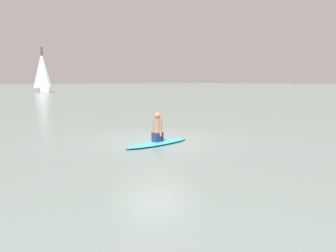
# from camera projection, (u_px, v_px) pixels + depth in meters

# --- Properties ---
(ground_plane) EXTENTS (400.00, 400.00, 0.00)m
(ground_plane) POSITION_uv_depth(u_px,v_px,m) (156.00, 141.00, 12.29)
(ground_plane) COLOR slate
(surfboard) EXTENTS (2.84, 0.87, 0.11)m
(surfboard) POSITION_uv_depth(u_px,v_px,m) (158.00, 143.00, 11.63)
(surfboard) COLOR #339EC6
(surfboard) RESTS_ON ground
(person_paddler) EXTENTS (0.35, 0.45, 1.02)m
(person_paddler) POSITION_uv_depth(u_px,v_px,m) (157.00, 128.00, 11.56)
(person_paddler) COLOR navy
(person_paddler) RESTS_ON surfboard
(sailboat_center_horizon) EXTENTS (4.26, 5.19, 8.50)m
(sailboat_center_horizon) POSITION_uv_depth(u_px,v_px,m) (42.00, 71.00, 62.86)
(sailboat_center_horizon) COLOR silver
(sailboat_center_horizon) RESTS_ON ground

